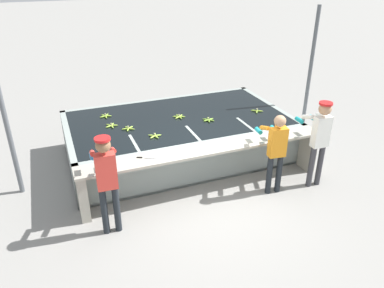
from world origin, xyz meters
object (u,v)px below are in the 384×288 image
knife_1 (286,135)px  support_post_right (310,75)px  banana_bunch_floating_0 (257,111)px  worker_2 (319,135)px  banana_bunch_floating_3 (111,126)px  banana_bunch_floating_4 (179,117)px  knife_0 (143,158)px  worker_0 (106,176)px  worker_1 (276,147)px  banana_bunch_floating_6 (128,128)px  banana_bunch_floating_2 (208,120)px  banana_bunch_floating_1 (106,116)px  support_post_left (5,116)px  banana_bunch_floating_5 (155,136)px

knife_1 → support_post_right: 2.26m
banana_bunch_floating_0 → worker_2: bearing=-83.2°
banana_bunch_floating_3 → support_post_right: bearing=-3.6°
worker_2 → banana_bunch_floating_4: bearing=132.2°
banana_bunch_floating_0 → knife_0: size_ratio=0.77×
worker_0 → worker_1: size_ratio=1.08×
banana_bunch_floating_6 → banana_bunch_floating_4: bearing=10.6°
banana_bunch_floating_6 → knife_0: size_ratio=0.85×
support_post_right → banana_bunch_floating_6: bearing=179.8°
banana_bunch_floating_4 → knife_0: size_ratio=0.86×
worker_0 → banana_bunch_floating_2: (2.53, 1.78, -0.14)m
worker_2 → banana_bunch_floating_0: size_ratio=6.98×
worker_1 → banana_bunch_floating_0: (0.67, 1.83, -0.03)m
banana_bunch_floating_0 → banana_bunch_floating_1: (-3.34, 0.98, -0.00)m
banana_bunch_floating_2 → banana_bunch_floating_1: bearing=152.8°
worker_0 → banana_bunch_floating_3: bearing=77.8°
banana_bunch_floating_2 → knife_1: banana_bunch_floating_2 is taller
banana_bunch_floating_4 → support_post_left: support_post_left is taller
banana_bunch_floating_4 → knife_1: banana_bunch_floating_4 is taller
banana_bunch_floating_1 → support_post_left: (-1.90, -1.02, 0.67)m
support_post_left → banana_bunch_floating_2: bearing=-0.5°
banana_bunch_floating_2 → support_post_left: 4.02m
banana_bunch_floating_3 → banana_bunch_floating_4: bearing=-2.1°
worker_2 → banana_bunch_floating_4: size_ratio=6.26×
banana_bunch_floating_6 → banana_bunch_floating_1: bearing=110.2°
worker_0 → banana_bunch_floating_0: size_ratio=6.86×
banana_bunch_floating_3 → banana_bunch_floating_4: (1.51, -0.06, -0.00)m
banana_bunch_floating_3 → worker_2: bearing=-33.0°
support_post_right → banana_bunch_floating_3: bearing=176.4°
worker_1 → support_post_right: 2.93m
worker_0 → worker_1: worker_0 is taller
banana_bunch_floating_4 → banana_bunch_floating_6: same height
support_post_left → support_post_right: same height
banana_bunch_floating_0 → knife_0: bearing=-157.9°
worker_1 → banana_bunch_floating_4: size_ratio=5.72×
banana_bunch_floating_1 → banana_bunch_floating_2: 2.32m
worker_1 → banana_bunch_floating_1: 3.88m
banana_bunch_floating_1 → banana_bunch_floating_5: (0.73, -1.42, 0.00)m
banana_bunch_floating_6 → support_post_right: size_ratio=0.09×
worker_1 → banana_bunch_floating_3: worker_1 is taller
banana_bunch_floating_1 → banana_bunch_floating_2: (2.07, -1.06, -0.00)m
worker_1 → support_post_left: (-4.57, 1.79, 0.64)m
worker_0 → banana_bunch_floating_5: 1.86m
banana_bunch_floating_5 → support_post_right: size_ratio=0.09×
worker_2 → support_post_right: (1.21, 2.01, 0.51)m
banana_bunch_floating_4 → worker_1: bearing=-62.2°
banana_bunch_floating_0 → support_post_left: size_ratio=0.08×
banana_bunch_floating_3 → banana_bunch_floating_6: 0.41m
worker_0 → banana_bunch_floating_4: 2.97m
banana_bunch_floating_6 → banana_bunch_floating_3: bearing=136.9°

